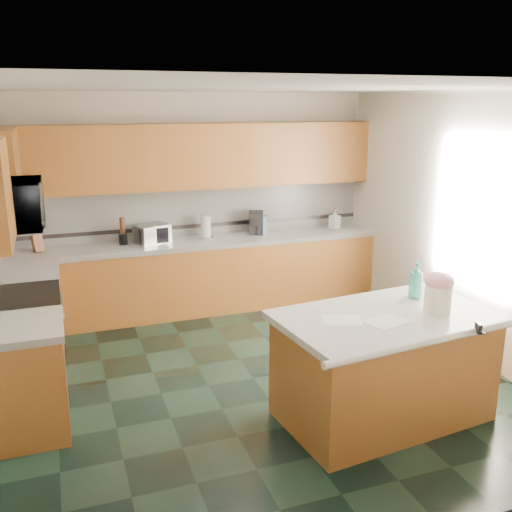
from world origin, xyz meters
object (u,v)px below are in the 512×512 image
soap_bottle_island (416,280)px  toaster_oven (152,234)px  island_top (387,318)px  island_base (383,370)px  knife_block (38,244)px  treat_jar (438,299)px  coffee_maker (256,223)px

soap_bottle_island → toaster_oven: bearing=136.9°
island_top → toaster_oven: bearing=108.0°
island_base → knife_block: size_ratio=8.43×
treat_jar → knife_block: size_ratio=1.16×
island_base → soap_bottle_island: bearing=24.4°
knife_block → treat_jar: bearing=-69.8°
soap_bottle_island → island_top: bearing=-135.6°
treat_jar → toaster_oven: treat_jar is taller
treat_jar → knife_block: treat_jar is taller
island_top → toaster_oven: 3.35m
treat_jar → toaster_oven: 3.62m
toaster_oven → coffee_maker: bearing=-21.4°
soap_bottle_island → coffee_maker: soap_bottle_island is taller
treat_jar → coffee_maker: 3.21m
island_base → coffee_maker: size_ratio=5.55×
soap_bottle_island → knife_block: soap_bottle_island is taller
soap_bottle_island → treat_jar: bearing=-82.1°
island_top → knife_block: bearing=125.1°
island_top → soap_bottle_island: (0.45, 0.27, 0.19)m
soap_bottle_island → toaster_oven: 3.33m
island_base → island_top: island_top is taller
island_base → island_top: 0.46m
island_base → island_top: size_ratio=0.94×
treat_jar → soap_bottle_island: 0.36m
coffee_maker → treat_jar: bearing=-61.7°
knife_block → coffee_maker: coffee_maker is taller
treat_jar → soap_bottle_island: size_ratio=0.71×
treat_jar → coffee_maker: (-0.43, 3.18, 0.04)m
island_base → knife_block: knife_block is taller
island_top → coffee_maker: bearing=84.2°
soap_bottle_island → island_base: bearing=-135.6°
island_top → treat_jar: (0.41, -0.09, 0.14)m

